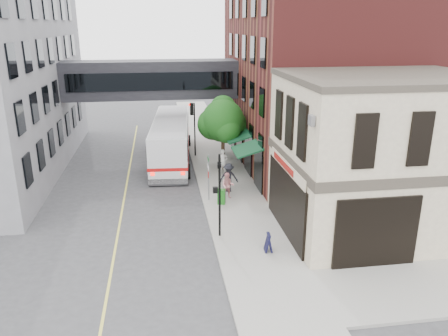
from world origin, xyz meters
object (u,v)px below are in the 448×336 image
object	(u,v)px
bus	(171,138)
pedestrian_b	(228,185)
pedestrian_a	(223,162)
pedestrian_c	(229,178)
newspaper_box	(221,197)
sandwich_board	(268,242)

from	to	relation	value
bus	pedestrian_b	bearing A→B (deg)	-70.58
bus	pedestrian_a	xyz separation A→B (m)	(3.63, -4.58, -0.81)
pedestrian_c	newspaper_box	bearing A→B (deg)	-109.36
pedestrian_b	sandwich_board	world-z (taller)	pedestrian_b
pedestrian_a	sandwich_board	size ratio (longest dim) A/B	2.04
pedestrian_a	bus	bearing A→B (deg)	137.60
pedestrian_a	newspaper_box	world-z (taller)	pedestrian_a
bus	pedestrian_b	distance (m)	9.81
pedestrian_c	sandwich_board	bearing A→B (deg)	-83.84
newspaper_box	pedestrian_a	bearing A→B (deg)	96.68
pedestrian_a	sandwich_board	distance (m)	11.81
pedestrian_b	sandwich_board	bearing A→B (deg)	-69.41
bus	newspaper_box	xyz separation A→B (m)	(2.71, -10.11, -1.30)
pedestrian_a	pedestrian_c	bearing A→B (deg)	-83.19
bus	newspaper_box	distance (m)	10.55
pedestrian_a	pedestrian_b	world-z (taller)	pedestrian_a
bus	pedestrian_b	xyz separation A→B (m)	(3.25, -9.21, -0.92)
pedestrian_b	sandwich_board	xyz separation A→B (m)	(0.90, -7.15, -0.38)
pedestrian_a	sandwich_board	xyz separation A→B (m)	(0.51, -11.79, -0.48)
pedestrian_c	newspaper_box	size ratio (longest dim) A/B	2.09
pedestrian_c	newspaper_box	distance (m)	2.22
pedestrian_c	bus	bearing A→B (deg)	114.92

